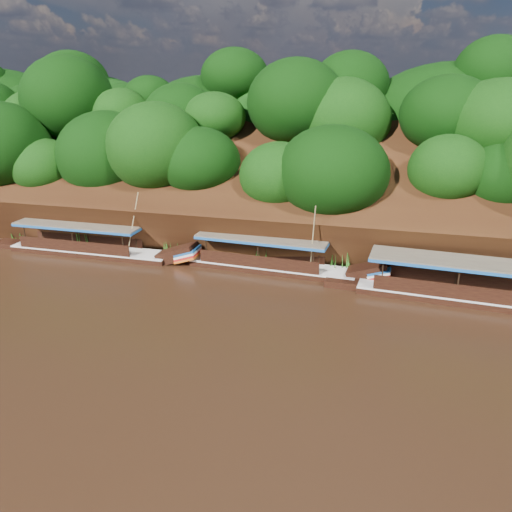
{
  "coord_description": "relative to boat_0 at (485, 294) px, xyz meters",
  "views": [
    {
      "loc": [
        8.9,
        -23.44,
        12.8
      ],
      "look_at": [
        0.79,
        7.0,
        1.54
      ],
      "focal_mm": 35.0,
      "sensor_mm": 36.0,
      "label": 1
    }
  ],
  "objects": [
    {
      "name": "reeds",
      "position": [
        -18.22,
        2.82,
        0.26
      ],
      "size": [
        51.69,
        2.23,
        2.17
      ],
      "color": "#266419",
      "rests_on": "ground"
    },
    {
      "name": "ground",
      "position": [
        -15.12,
        -6.54,
        -0.58
      ],
      "size": [
        160.0,
        160.0,
        0.0
      ],
      "primitive_type": "plane",
      "color": "black",
      "rests_on": "ground"
    },
    {
      "name": "riverbank",
      "position": [
        -15.13,
        16.18,
        1.31
      ],
      "size": [
        120.0,
        30.06,
        19.4
      ],
      "color": "black",
      "rests_on": "ground"
    },
    {
      "name": "boat_2",
      "position": [
        -27.07,
        1.79,
        -0.04
      ],
      "size": [
        15.24,
        2.49,
        5.56
      ],
      "rotation": [
        0.0,
        0.0,
        -0.0
      ],
      "color": "black",
      "rests_on": "ground"
    },
    {
      "name": "boat_1",
      "position": [
        -12.86,
        2.0,
        -0.03
      ],
      "size": [
        14.1,
        3.1,
        5.68
      ],
      "rotation": [
        0.0,
        0.0,
        -0.06
      ],
      "color": "black",
      "rests_on": "ground"
    },
    {
      "name": "boat_0",
      "position": [
        0.0,
        0.0,
        0.0
      ],
      "size": [
        15.88,
        3.43,
        5.95
      ],
      "rotation": [
        0.0,
        0.0,
        -0.07
      ],
      "color": "black",
      "rests_on": "ground"
    }
  ]
}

